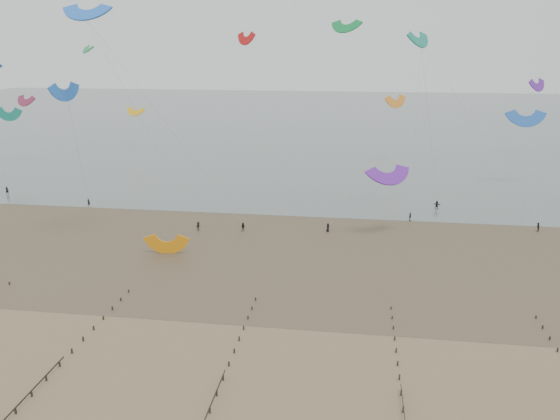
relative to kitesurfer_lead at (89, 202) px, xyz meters
The scene contains 6 objects.
ground 64.57m from the kitesurfer_lead, 52.37° to the right, with size 500.00×500.00×0.00m, color brown.
sea_and_shore 39.11m from the kitesurfer_lead, 25.34° to the right, with size 500.00×665.00×0.03m.
kitesurfer_lead is the anchor object (origin of this frame).
kitesurfers 51.02m from the kitesurfer_lead, ahead, with size 113.72×21.38×1.87m.
grounded_kite 35.26m from the kitesurfer_lead, 43.06° to the right, with size 6.33×3.32×4.82m, color orange, non-canonical shape.
kites_airborne 56.40m from the kitesurfer_lead, 42.85° to the left, with size 231.21×104.18×36.48m.
Camera 1 is at (16.57, -53.72, 33.26)m, focal length 35.00 mm.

